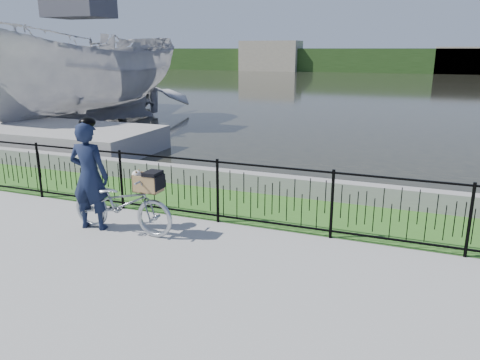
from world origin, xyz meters
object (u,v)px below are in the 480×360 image
at_px(dock, 9,134).
at_px(cyclist, 89,175).
at_px(boat_near, 85,75).
at_px(bicycle_rig, 123,203).
at_px(boat_far, 65,91).

height_order(dock, cyclist, cyclist).
relative_size(cyclist, boat_near, 0.19).
bearing_deg(boat_near, bicycle_rig, -48.55).
xyz_separation_m(dock, bicycle_rig, (7.71, -4.88, 0.16)).
bearing_deg(bicycle_rig, cyclist, -175.08).
bearing_deg(boat_far, cyclist, -47.45).
height_order(bicycle_rig, boat_far, boat_far).
bearing_deg(cyclist, boat_far, 132.55).
bearing_deg(boat_far, boat_near, -35.11).
xyz_separation_m(dock, boat_far, (-2.31, 5.33, 0.87)).
height_order(cyclist, boat_near, boat_near).
xyz_separation_m(boat_near, boat_far, (-2.62, 1.84, -0.81)).
height_order(dock, bicycle_rig, bicycle_rig).
height_order(cyclist, boat_far, boat_far).
distance_m(bicycle_rig, cyclist, 0.74).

